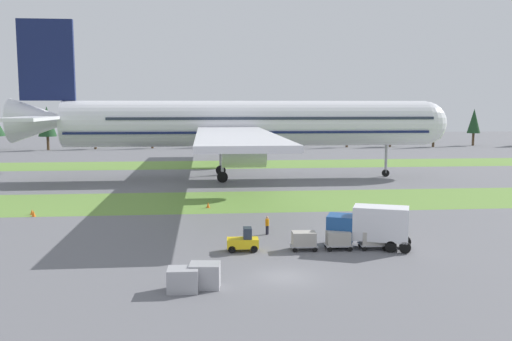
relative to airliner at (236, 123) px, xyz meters
The scene contains 17 objects.
ground_plane 52.72m from the airliner, 89.46° to the right, with size 400.00×400.00×0.00m, color slate.
grass_strip_near 23.19m from the airliner, 88.69° to the right, with size 320.00×15.36×0.01m, color olive.
grass_strip_far 23.19m from the airliner, 88.69° to the left, with size 320.00×15.36×0.01m, color olive.
airliner is the anchor object (origin of this frame).
baggage_tug 45.68m from the airliner, 92.49° to the right, with size 2.64×1.37×1.97m.
cargo_dolly_lead 45.86m from the airliner, 86.10° to the right, with size 2.24×1.56×1.55m.
cargo_dolly_second 46.23m from the airliner, 82.46° to the right, with size 2.24×1.56×1.55m.
cargo_dolly_third 46.77m from the airliner, 78.90° to the right, with size 2.24×1.56×1.55m.
catering_truck 46.20m from the airliner, 78.98° to the right, with size 7.32×4.65×3.58m.
ground_crew_marshaller 44.09m from the airliner, 72.73° to the right, with size 0.49×0.36×1.74m.
ground_crew_loader 40.11m from the airliner, 89.05° to the right, with size 0.36×0.48×1.74m.
uld_container_0 54.56m from the airliner, 95.47° to the right, with size 2.00×1.60×1.62m, color #A3A3A8.
uld_container_1 55.33m from the airliner, 96.88° to the right, with size 2.00×1.60×1.52m, color #A3A3A8.
taxiway_marker_0 38.27m from the airliner, 129.37° to the right, with size 0.44×0.44×0.69m, color orange.
taxiway_marker_1 37.76m from the airliner, 131.07° to the right, with size 0.44×0.44×0.60m, color orange.
taxiway_marker_2 27.30m from the airliner, 100.63° to the right, with size 0.44×0.44×0.68m, color orange.
distant_tree_line 63.92m from the airliner, 88.86° to the left, with size 183.22×9.84×11.82m.
Camera 1 is at (-5.49, -37.04, 12.05)m, focal length 38.40 mm.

